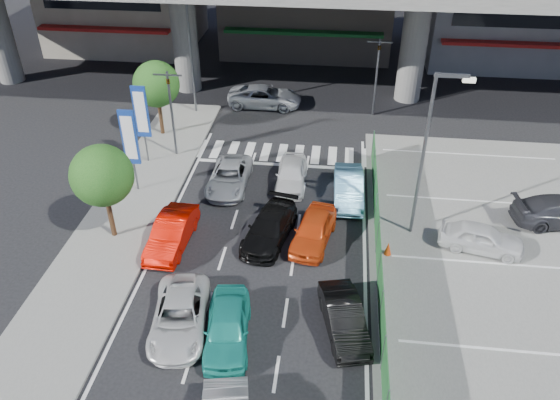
# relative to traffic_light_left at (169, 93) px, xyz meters

# --- Properties ---
(ground) EXTENTS (120.00, 120.00, 0.00)m
(ground) POSITION_rel_traffic_light_left_xyz_m (6.20, -12.00, -3.94)
(ground) COLOR black
(ground) RESTS_ON ground
(parking_lot) EXTENTS (12.00, 28.00, 0.06)m
(parking_lot) POSITION_rel_traffic_light_left_xyz_m (17.20, -10.00, -3.91)
(parking_lot) COLOR slate
(parking_lot) RESTS_ON ground
(sidewalk_left) EXTENTS (4.00, 30.00, 0.12)m
(sidewalk_left) POSITION_rel_traffic_light_left_xyz_m (-0.80, -8.00, -3.88)
(sidewalk_left) COLOR slate
(sidewalk_left) RESTS_ON ground
(fence_run) EXTENTS (0.16, 22.00, 1.80)m
(fence_run) POSITION_rel_traffic_light_left_xyz_m (11.50, -11.00, -3.04)
(fence_run) COLOR #205D2A
(fence_run) RESTS_ON ground
(traffic_light_left) EXTENTS (1.60, 1.24, 5.20)m
(traffic_light_left) POSITION_rel_traffic_light_left_xyz_m (0.00, 0.00, 0.00)
(traffic_light_left) COLOR #595B60
(traffic_light_left) RESTS_ON ground
(traffic_light_right) EXTENTS (1.60, 1.24, 5.20)m
(traffic_light_right) POSITION_rel_traffic_light_left_xyz_m (11.70, 7.00, 0.00)
(traffic_light_right) COLOR #595B60
(traffic_light_right) RESTS_ON ground
(street_lamp_right) EXTENTS (1.65, 0.22, 8.00)m
(street_lamp_right) POSITION_rel_traffic_light_left_xyz_m (13.37, -6.00, 0.83)
(street_lamp_right) COLOR #595B60
(street_lamp_right) RESTS_ON ground
(street_lamp_left) EXTENTS (1.65, 0.22, 8.00)m
(street_lamp_left) POSITION_rel_traffic_light_left_xyz_m (-0.13, 6.00, 0.83)
(street_lamp_left) COLOR #595B60
(street_lamp_left) RESTS_ON ground
(signboard_near) EXTENTS (0.80, 0.14, 4.70)m
(signboard_near) POSITION_rel_traffic_light_left_xyz_m (-1.00, -4.01, -0.87)
(signboard_near) COLOR #595B60
(signboard_near) RESTS_ON ground
(signboard_far) EXTENTS (0.80, 0.14, 4.70)m
(signboard_far) POSITION_rel_traffic_light_left_xyz_m (-1.40, -1.01, -0.87)
(signboard_far) COLOR #595B60
(signboard_far) RESTS_ON ground
(tree_near) EXTENTS (2.80, 2.80, 4.80)m
(tree_near) POSITION_rel_traffic_light_left_xyz_m (-0.80, -8.00, -0.55)
(tree_near) COLOR #382314
(tree_near) RESTS_ON ground
(tree_far) EXTENTS (2.80, 2.80, 4.80)m
(tree_far) POSITION_rel_traffic_light_left_xyz_m (-1.60, 2.50, -0.55)
(tree_far) COLOR #382314
(tree_far) RESTS_ON ground
(sedan_white_mid_left) EXTENTS (2.66, 4.69, 1.23)m
(sedan_white_mid_left) POSITION_rel_traffic_light_left_xyz_m (3.85, -13.24, -3.32)
(sedan_white_mid_left) COLOR silver
(sedan_white_mid_left) RESTS_ON ground
(taxi_teal_mid) EXTENTS (2.09, 4.21, 1.38)m
(taxi_teal_mid) POSITION_rel_traffic_light_left_xyz_m (5.79, -13.62, -3.25)
(taxi_teal_mid) COLOR teal
(taxi_teal_mid) RESTS_ON ground
(hatch_black_mid_right) EXTENTS (2.25, 4.06, 1.27)m
(hatch_black_mid_right) POSITION_rel_traffic_light_left_xyz_m (10.11, -12.64, -3.30)
(hatch_black_mid_right) COLOR black
(hatch_black_mid_right) RESTS_ON ground
(taxi_orange_left) EXTENTS (1.65, 4.25, 1.38)m
(taxi_orange_left) POSITION_rel_traffic_light_left_xyz_m (2.14, -8.29, -3.25)
(taxi_orange_left) COLOR #BD0B00
(taxi_orange_left) RESTS_ON ground
(sedan_black_mid) EXTENTS (2.63, 4.66, 1.27)m
(sedan_black_mid) POSITION_rel_traffic_light_left_xyz_m (6.55, -7.30, -3.30)
(sedan_black_mid) COLOR black
(sedan_black_mid) RESTS_ON ground
(taxi_orange_right) EXTENTS (2.29, 4.18, 1.35)m
(taxi_orange_right) POSITION_rel_traffic_light_left_xyz_m (8.60, -7.29, -3.26)
(taxi_orange_right) COLOR #D24012
(taxi_orange_right) RESTS_ON ground
(wagon_silver_front_left) EXTENTS (2.03, 4.38, 1.22)m
(wagon_silver_front_left) POSITION_rel_traffic_light_left_xyz_m (3.78, -3.01, -3.33)
(wagon_silver_front_left) COLOR #A9ACB1
(wagon_silver_front_left) RESTS_ON ground
(sedan_white_front_mid) EXTENTS (1.61, 3.95, 1.34)m
(sedan_white_front_mid) POSITION_rel_traffic_light_left_xyz_m (7.08, -2.44, -3.27)
(sedan_white_front_mid) COLOR silver
(sedan_white_front_mid) RESTS_ON ground
(kei_truck_front_right) EXTENTS (1.60, 4.24, 1.38)m
(kei_truck_front_right) POSITION_rel_traffic_light_left_xyz_m (10.16, -3.47, -3.25)
(kei_truck_front_right) COLOR #5C9DC5
(kei_truck_front_right) RESTS_ON ground
(crossing_wagon_silver) EXTENTS (5.06, 2.34, 1.41)m
(crossing_wagon_silver) POSITION_rel_traffic_light_left_xyz_m (4.23, 7.59, -3.23)
(crossing_wagon_silver) COLOR silver
(crossing_wagon_silver) RESTS_ON ground
(parked_sedan_white) EXTENTS (3.98, 2.28, 1.28)m
(parked_sedan_white) POSITION_rel_traffic_light_left_xyz_m (16.22, -7.02, -3.24)
(parked_sedan_white) COLOR silver
(parked_sedan_white) RESTS_ON parking_lot
(traffic_cone) EXTENTS (0.36, 0.36, 0.64)m
(traffic_cone) POSITION_rel_traffic_light_left_xyz_m (12.01, -7.88, -3.55)
(traffic_cone) COLOR #E1410C
(traffic_cone) RESTS_ON parking_lot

